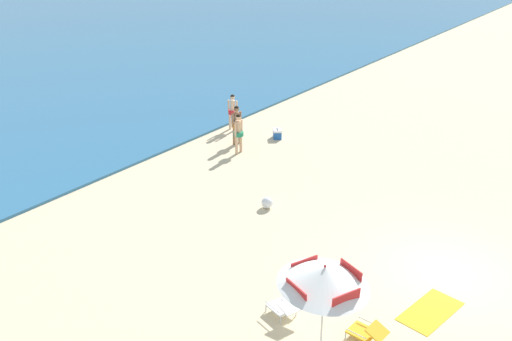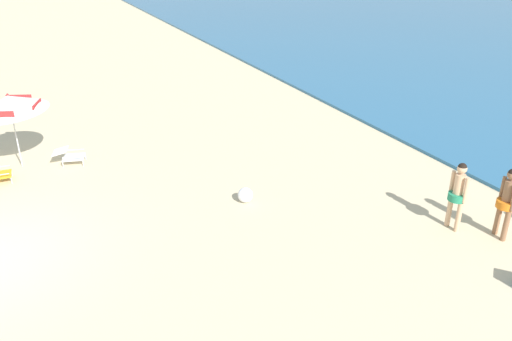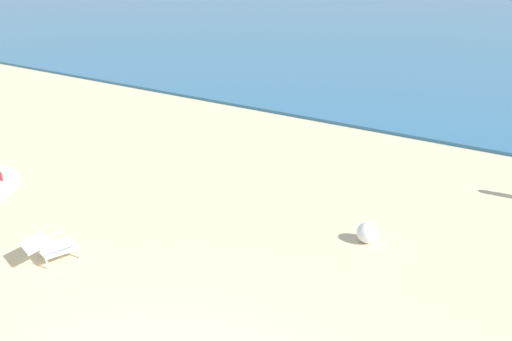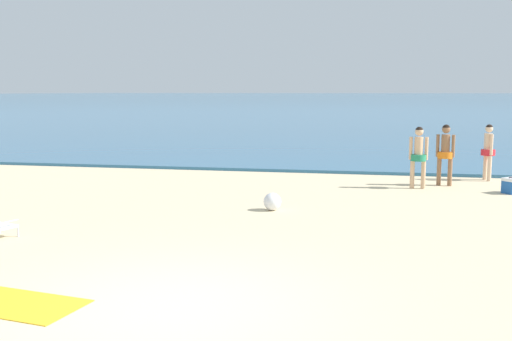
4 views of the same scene
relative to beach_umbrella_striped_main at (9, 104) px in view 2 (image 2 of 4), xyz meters
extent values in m
cylinder|color=silver|center=(0.00, 0.00, -0.84)|extent=(0.04, 0.04, 2.14)
cone|color=white|center=(0.00, 0.00, 0.00)|extent=(2.25, 2.28, 0.64)
cube|color=red|center=(0.28, 0.68, -0.10)|extent=(0.68, 0.32, 0.25)
cube|color=red|center=(-0.68, 0.28, -0.10)|extent=(0.32, 0.68, 0.25)
cube|color=red|center=(0.68, -0.28, -0.10)|extent=(0.32, 0.68, 0.25)
sphere|color=red|center=(0.00, 0.00, 0.26)|extent=(0.06, 0.06, 0.06)
cube|color=gold|center=(0.81, -0.61, -1.71)|extent=(0.57, 0.64, 0.04)
cylinder|color=silver|center=(0.59, -0.31, -1.82)|extent=(0.03, 0.03, 0.18)
cylinder|color=silver|center=(1.08, -0.35, -1.82)|extent=(0.03, 0.03, 0.18)
cube|color=white|center=(0.47, 1.40, -1.71)|extent=(0.68, 0.73, 0.04)
cube|color=white|center=(0.37, 1.07, -1.49)|extent=(0.60, 0.55, 0.14)
cylinder|color=silver|center=(0.33, 1.75, -1.82)|extent=(0.03, 0.03, 0.18)
cylinder|color=silver|center=(0.79, 1.60, -1.82)|extent=(0.03, 0.03, 0.18)
cylinder|color=silver|center=(0.15, 1.21, -1.82)|extent=(0.03, 0.03, 0.18)
cylinder|color=silver|center=(0.62, 1.06, -1.82)|extent=(0.03, 0.03, 0.18)
cylinder|color=silver|center=(0.21, 1.49, -1.59)|extent=(0.19, 0.52, 0.02)
cylinder|color=silver|center=(0.74, 1.32, -1.59)|extent=(0.19, 0.52, 0.02)
cylinder|color=#D8A87F|center=(8.28, 8.66, -1.50)|extent=(0.12, 0.12, 0.81)
cylinder|color=#D8A87F|center=(8.00, 8.66, -1.50)|extent=(0.12, 0.12, 0.81)
cylinder|color=#23845B|center=(8.14, 8.66, -1.08)|extent=(0.41, 0.41, 0.17)
cylinder|color=#D8A87F|center=(8.14, 8.66, -0.81)|extent=(0.22, 0.22, 0.58)
cylinder|color=#D8A87F|center=(8.34, 8.66, -0.83)|extent=(0.09, 0.09, 0.61)
cylinder|color=#D8A87F|center=(7.94, 8.66, -0.83)|extent=(0.09, 0.09, 0.61)
sphere|color=#D8A87F|center=(8.14, 8.66, -0.38)|extent=(0.22, 0.22, 0.22)
sphere|color=black|center=(8.14, 8.66, -0.35)|extent=(0.20, 0.20, 0.20)
cylinder|color=#8C6042|center=(8.75, 9.38, -1.50)|extent=(0.12, 0.12, 0.83)
cylinder|color=#8C6042|center=(9.03, 9.30, -1.50)|extent=(0.12, 0.12, 0.83)
cylinder|color=orange|center=(8.89, 9.34, -1.06)|extent=(0.41, 0.41, 0.17)
cylinder|color=#8C6042|center=(8.89, 9.34, -0.79)|extent=(0.23, 0.23, 0.59)
cylinder|color=#8C6042|center=(8.69, 9.39, -0.81)|extent=(0.09, 0.09, 0.62)
sphere|color=white|center=(4.85, 4.91, -1.72)|extent=(0.39, 0.39, 0.39)
camera|label=1|loc=(-9.26, -4.97, 7.09)|focal=40.78mm
camera|label=2|loc=(15.53, -0.10, 4.55)|focal=36.98mm
camera|label=3|loc=(8.14, -3.96, 3.32)|focal=39.59mm
camera|label=4|loc=(7.12, -7.94, 0.68)|focal=42.49mm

